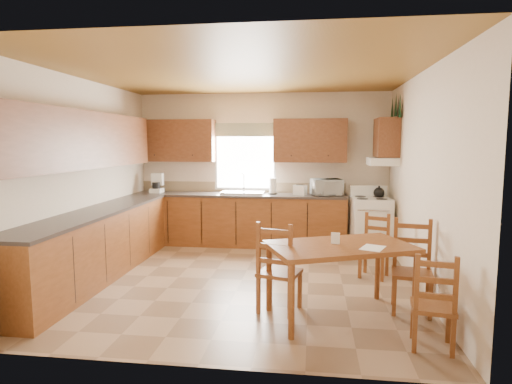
# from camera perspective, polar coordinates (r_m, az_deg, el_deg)

# --- Properties ---
(floor) EXTENTS (4.50, 4.50, 0.00)m
(floor) POSITION_cam_1_polar(r_m,az_deg,el_deg) (5.83, -1.89, -11.63)
(floor) COLOR #937354
(floor) RESTS_ON ground
(ceiling) EXTENTS (4.50, 4.50, 0.00)m
(ceiling) POSITION_cam_1_polar(r_m,az_deg,el_deg) (5.60, -2.00, 15.61)
(ceiling) COLOR olive
(ceiling) RESTS_ON floor
(wall_left) EXTENTS (4.50, 4.50, 0.00)m
(wall_left) POSITION_cam_1_polar(r_m,az_deg,el_deg) (6.32, -22.50, 1.82)
(wall_left) COLOR beige
(wall_left) RESTS_ON floor
(wall_right) EXTENTS (4.50, 4.50, 0.00)m
(wall_right) POSITION_cam_1_polar(r_m,az_deg,el_deg) (5.64, 21.24, 1.34)
(wall_right) COLOR beige
(wall_right) RESTS_ON floor
(wall_back) EXTENTS (4.50, 4.50, 0.00)m
(wall_back) POSITION_cam_1_polar(r_m,az_deg,el_deg) (7.78, 0.78, 3.13)
(wall_back) COLOR beige
(wall_back) RESTS_ON floor
(wall_front) EXTENTS (4.50, 4.50, 0.00)m
(wall_front) POSITION_cam_1_polar(r_m,az_deg,el_deg) (3.37, -8.23, -1.57)
(wall_front) COLOR beige
(wall_front) RESTS_ON floor
(lower_cab_back) EXTENTS (3.75, 0.60, 0.88)m
(lower_cab_back) POSITION_cam_1_polar(r_m,az_deg,el_deg) (7.65, -2.29, -3.81)
(lower_cab_back) COLOR brown
(lower_cab_back) RESTS_ON floor
(lower_cab_left) EXTENTS (0.60, 3.60, 0.88)m
(lower_cab_left) POSITION_cam_1_polar(r_m,az_deg,el_deg) (6.19, -20.39, -6.73)
(lower_cab_left) COLOR brown
(lower_cab_left) RESTS_ON floor
(counter_back) EXTENTS (3.75, 0.63, 0.04)m
(counter_back) POSITION_cam_1_polar(r_m,az_deg,el_deg) (7.58, -2.31, -0.38)
(counter_back) COLOR #3B322E
(counter_back) RESTS_ON lower_cab_back
(counter_left) EXTENTS (0.63, 3.60, 0.04)m
(counter_left) POSITION_cam_1_polar(r_m,az_deg,el_deg) (6.10, -20.57, -2.52)
(counter_left) COLOR #3B322E
(counter_left) RESTS_ON lower_cab_left
(backsplash) EXTENTS (3.75, 0.01, 0.18)m
(backsplash) POSITION_cam_1_polar(r_m,az_deg,el_deg) (7.85, -1.95, 0.67)
(backsplash) COLOR #917C5B
(backsplash) RESTS_ON counter_back
(upper_cab_back_left) EXTENTS (1.41, 0.33, 0.75)m
(upper_cab_back_left) POSITION_cam_1_polar(r_m,az_deg,el_deg) (7.93, -10.60, 6.74)
(upper_cab_back_left) COLOR brown
(upper_cab_back_left) RESTS_ON wall_back
(upper_cab_back_right) EXTENTS (1.25, 0.33, 0.75)m
(upper_cab_back_right) POSITION_cam_1_polar(r_m,az_deg,el_deg) (7.54, 7.21, 6.81)
(upper_cab_back_right) COLOR brown
(upper_cab_back_right) RESTS_ON wall_back
(upper_cab_left) EXTENTS (0.33, 3.60, 0.75)m
(upper_cab_left) POSITION_cam_1_polar(r_m,az_deg,el_deg) (6.09, -22.06, 6.43)
(upper_cab_left) COLOR brown
(upper_cab_left) RESTS_ON wall_left
(upper_cab_stove) EXTENTS (0.33, 0.62, 0.62)m
(upper_cab_stove) POSITION_cam_1_polar(r_m,az_deg,el_deg) (7.20, 16.99, 6.94)
(upper_cab_stove) COLOR brown
(upper_cab_stove) RESTS_ON wall_right
(range_hood) EXTENTS (0.44, 0.62, 0.12)m
(range_hood) POSITION_cam_1_polar(r_m,az_deg,el_deg) (7.20, 16.50, 3.94)
(range_hood) COLOR white
(range_hood) RESTS_ON wall_right
(window_frame) EXTENTS (1.13, 0.02, 1.18)m
(window_frame) POSITION_cam_1_polar(r_m,az_deg,el_deg) (7.78, -1.44, 4.61)
(window_frame) COLOR white
(window_frame) RESTS_ON wall_back
(window_pane) EXTENTS (1.05, 0.01, 1.10)m
(window_pane) POSITION_cam_1_polar(r_m,az_deg,el_deg) (7.77, -1.45, 4.61)
(window_pane) COLOR white
(window_pane) RESTS_ON wall_back
(window_valance) EXTENTS (1.19, 0.01, 0.24)m
(window_valance) POSITION_cam_1_polar(r_m,az_deg,el_deg) (7.75, -1.49, 8.30)
(window_valance) COLOR #415632
(window_valance) RESTS_ON wall_back
(sink_basin) EXTENTS (0.75, 0.45, 0.04)m
(sink_basin) POSITION_cam_1_polar(r_m,az_deg,el_deg) (7.56, -1.75, -0.09)
(sink_basin) COLOR silver
(sink_basin) RESTS_ON counter_back
(pine_decal_a) EXTENTS (0.22, 0.22, 0.36)m
(pine_decal_a) POSITION_cam_1_polar(r_m,az_deg,el_deg) (6.93, 18.65, 10.88)
(pine_decal_a) COLOR black
(pine_decal_a) RESTS_ON wall_right
(pine_decal_b) EXTENTS (0.22, 0.22, 0.36)m
(pine_decal_b) POSITION_cam_1_polar(r_m,az_deg,el_deg) (7.25, 18.17, 11.02)
(pine_decal_b) COLOR black
(pine_decal_b) RESTS_ON wall_right
(pine_decal_c) EXTENTS (0.22, 0.22, 0.36)m
(pine_decal_c) POSITION_cam_1_polar(r_m,az_deg,el_deg) (7.56, 17.70, 10.54)
(pine_decal_c) COLOR black
(pine_decal_c) RESTS_ON wall_right
(stove) EXTENTS (0.65, 0.67, 0.90)m
(stove) POSITION_cam_1_polar(r_m,az_deg,el_deg) (7.29, 14.95, -4.44)
(stove) COLOR white
(stove) RESTS_ON floor
(coffeemaker) EXTENTS (0.28, 0.30, 0.34)m
(coffeemaker) POSITION_cam_1_polar(r_m,az_deg,el_deg) (7.91, -13.13, 1.12)
(coffeemaker) COLOR white
(coffeemaker) RESTS_ON counter_back
(paper_towel) EXTENTS (0.13, 0.13, 0.28)m
(paper_towel) POSITION_cam_1_polar(r_m,az_deg,el_deg) (7.50, 2.27, 0.80)
(paper_towel) COLOR white
(paper_towel) RESTS_ON counter_back
(toaster) EXTENTS (0.25, 0.21, 0.17)m
(toaster) POSITION_cam_1_polar(r_m,az_deg,el_deg) (7.41, 5.90, 0.25)
(toaster) COLOR white
(toaster) RESTS_ON counter_back
(microwave) EXTENTS (0.55, 0.47, 0.28)m
(microwave) POSITION_cam_1_polar(r_m,az_deg,el_deg) (7.45, 9.39, 0.64)
(microwave) COLOR white
(microwave) RESTS_ON counter_back
(dining_table) EXTENTS (1.65, 1.33, 0.78)m
(dining_table) POSITION_cam_1_polar(r_m,az_deg,el_deg) (4.64, 11.08, -11.55)
(dining_table) COLOR brown
(dining_table) RESTS_ON floor
(chair_near_left) EXTENTS (0.51, 0.50, 0.99)m
(chair_near_left) POSITION_cam_1_polar(r_m,az_deg,el_deg) (4.69, 3.17, -9.88)
(chair_near_left) COLOR brown
(chair_near_left) RESTS_ON floor
(chair_near_right) EXTENTS (0.42, 0.41, 0.87)m
(chair_near_right) POSITION_cam_1_polar(r_m,az_deg,el_deg) (4.20, 22.56, -13.20)
(chair_near_right) COLOR brown
(chair_near_right) RESTS_ON floor
(chair_far_left) EXTENTS (0.46, 0.45, 0.85)m
(chair_far_left) POSITION_cam_1_polar(r_m,az_deg,el_deg) (6.04, 15.49, -6.99)
(chair_far_left) COLOR brown
(chair_far_left) RESTS_ON floor
(chair_far_right) EXTENTS (0.47, 0.46, 0.99)m
(chair_far_right) POSITION_cam_1_polar(r_m,az_deg,el_deg) (4.94, 20.13, -9.41)
(chair_far_right) COLOR brown
(chair_far_right) RESTS_ON floor
(table_paper) EXTENTS (0.29, 0.33, 0.00)m
(table_paper) POSITION_cam_1_polar(r_m,az_deg,el_deg) (4.47, 15.30, -7.19)
(table_paper) COLOR white
(table_paper) RESTS_ON dining_table
(table_card) EXTENTS (0.09, 0.03, 0.12)m
(table_card) POSITION_cam_1_polar(r_m,az_deg,el_deg) (4.54, 10.54, -6.10)
(table_card) COLOR white
(table_card) RESTS_ON dining_table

